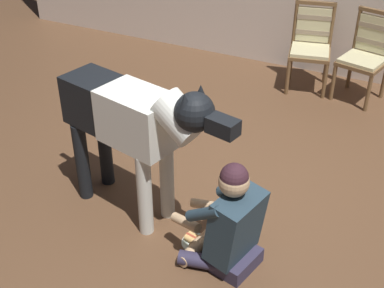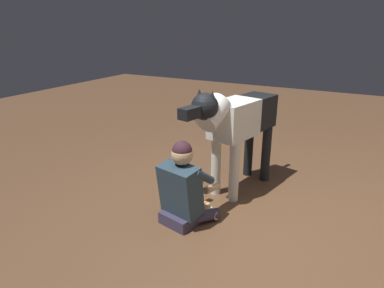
% 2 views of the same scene
% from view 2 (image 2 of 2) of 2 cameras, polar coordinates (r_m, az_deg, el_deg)
% --- Properties ---
extents(ground_plane, '(15.24, 15.24, 0.00)m').
position_cam_2_polar(ground_plane, '(3.72, 6.84, -11.60)').
color(ground_plane, brown).
extents(person_sitting_on_floor, '(0.68, 0.57, 0.87)m').
position_cam_2_polar(person_sitting_on_floor, '(3.42, -1.36, -7.55)').
color(person_sitting_on_floor, '#332F47').
rests_on(person_sitting_on_floor, ground).
extents(large_dog, '(1.70, 0.57, 1.30)m').
position_cam_2_polar(large_dog, '(3.90, 7.51, 3.66)').
color(large_dog, silver).
rests_on(large_dog, ground).
extents(hot_dog_on_plate, '(0.21, 0.21, 0.06)m').
position_cam_2_polar(hot_dog_on_plate, '(3.78, 1.80, -10.45)').
color(hot_dog_on_plate, silver).
rests_on(hot_dog_on_plate, ground).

